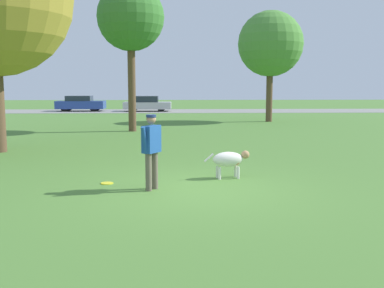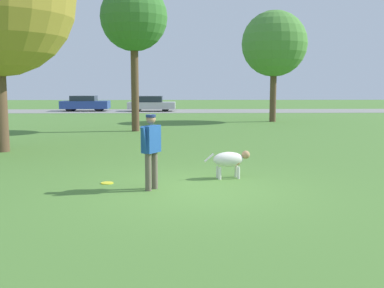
{
  "view_description": "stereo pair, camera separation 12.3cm",
  "coord_description": "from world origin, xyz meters",
  "views": [
    {
      "loc": [
        -0.39,
        -9.3,
        2.19
      ],
      "look_at": [
        -0.02,
        0.6,
        0.9
      ],
      "focal_mm": 42.0,
      "sensor_mm": 36.0,
      "label": 1
    },
    {
      "loc": [
        -0.27,
        -9.31,
        2.19
      ],
      "look_at": [
        -0.02,
        0.6,
        0.9
      ],
      "focal_mm": 42.0,
      "sensor_mm": 36.0,
      "label": 2
    }
  ],
  "objects": [
    {
      "name": "far_road_strip",
      "position": [
        0.0,
        29.54,
        0.01
      ],
      "size": [
        120.0,
        6.0,
        0.01
      ],
      "color": "gray",
      "rests_on": "ground_plane"
    },
    {
      "name": "parked_car_blue",
      "position": [
        -8.51,
        29.67,
        0.66
      ],
      "size": [
        4.06,
        1.84,
        1.33
      ],
      "rotation": [
        0.0,
        0.0,
        0.0
      ],
      "color": "#284293",
      "rests_on": "ground_plane"
    },
    {
      "name": "ground_plane",
      "position": [
        0.0,
        0.0,
        0.0
      ],
      "size": [
        120.0,
        120.0,
        0.0
      ],
      "primitive_type": "plane",
      "color": "#4C7A33"
    },
    {
      "name": "parked_car_silver",
      "position": [
        -2.77,
        29.25,
        0.64
      ],
      "size": [
        4.04,
        1.9,
        1.31
      ],
      "rotation": [
        0.0,
        0.0,
        -0.02
      ],
      "color": "#B7B7BC",
      "rests_on": "ground_plane"
    },
    {
      "name": "person",
      "position": [
        -0.89,
        0.03,
        0.94
      ],
      "size": [
        0.44,
        0.62,
        1.6
      ],
      "rotation": [
        0.0,
        0.0,
        1.01
      ],
      "color": "#665B4C",
      "rests_on": "ground_plane"
    },
    {
      "name": "tree_mid_center",
      "position": [
        -2.46,
        12.42,
        5.32
      ],
      "size": [
        3.16,
        3.16,
        6.96
      ],
      "color": "brown",
      "rests_on": "ground_plane"
    },
    {
      "name": "frisbee",
      "position": [
        -1.93,
        0.67,
        0.01
      ],
      "size": [
        0.28,
        0.28,
        0.02
      ],
      "color": "yellow",
      "rests_on": "ground_plane"
    },
    {
      "name": "tree_far_right",
      "position": [
        5.36,
        17.99,
        4.66
      ],
      "size": [
        3.92,
        3.92,
        6.65
      ],
      "color": "brown",
      "rests_on": "ground_plane"
    },
    {
      "name": "dog",
      "position": [
        0.9,
        1.17,
        0.44
      ],
      "size": [
        1.12,
        0.48,
        0.65
      ],
      "rotation": [
        0.0,
        0.0,
        0.18
      ],
      "color": "silver",
      "rests_on": "ground_plane"
    }
  ]
}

